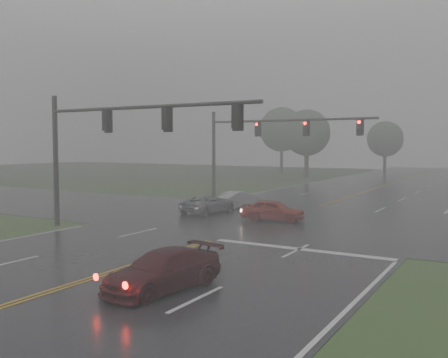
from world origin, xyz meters
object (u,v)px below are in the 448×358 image
Objects in this scene: sedan_maroon at (163,290)px; signal_gantry_near at (108,134)px; sedan_silver at (239,208)px; signal_gantry_far at (260,137)px; car_grey at (208,213)px; sedan_red at (273,221)px.

signal_gantry_near is (-9.10, 7.23, 5.27)m from sedan_maroon.
signal_gantry_far is (-0.81, 5.02, 5.34)m from sedan_silver.
signal_gantry_near is 0.93× the size of signal_gantry_far.
signal_gantry_far reaches higher than car_grey.
signal_gantry_near reaches higher than sedan_red.
sedan_silver is 3.52m from car_grey.
sedan_red is 0.29× the size of signal_gantry_near.
sedan_red is (-3.03, 15.12, 0.00)m from sedan_maroon.
car_grey is at bearing 68.54° from sedan_red.
car_grey is at bearing 127.32° from sedan_maroon.
car_grey is 0.31× the size of signal_gantry_far.
sedan_maroon reaches higher than sedan_silver.
sedan_silver is at bearing -93.37° from car_grey.
signal_gantry_near is 17.50m from signal_gantry_far.
sedan_maroon is at bearing -70.59° from signal_gantry_far.
sedan_maroon is at bearing 127.76° from sedan_silver.
sedan_maroon is 1.17× the size of sedan_silver.
sedan_red is 0.27× the size of signal_gantry_far.
signal_gantry_near is (-1.19, -12.48, 5.27)m from sedan_silver.
signal_gantry_far is at bearing 20.75° from sedan_red.
sedan_maroon is at bearing -178.55° from sedan_red.
sedan_silver is 0.28× the size of signal_gantry_near.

